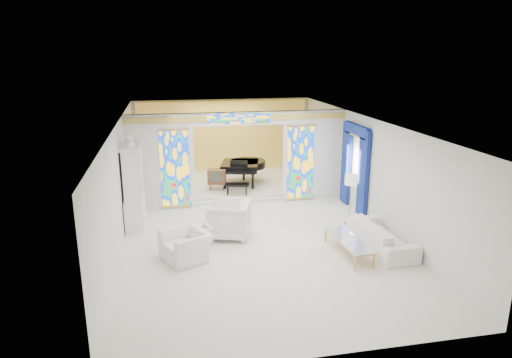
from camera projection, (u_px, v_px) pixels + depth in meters
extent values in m
plane|color=silver|center=(251.00, 225.00, 13.11)|extent=(12.00, 12.00, 0.00)
cube|color=white|center=(250.00, 121.00, 12.30)|extent=(7.00, 12.00, 0.02)
cube|color=silver|center=(223.00, 137.00, 18.37)|extent=(7.00, 0.02, 3.00)
cube|color=silver|center=(322.00, 274.00, 7.04)|extent=(7.00, 0.02, 3.00)
cube|color=silver|center=(120.00, 182.00, 12.05)|extent=(0.02, 12.00, 3.00)
cube|color=silver|center=(367.00, 169.00, 13.37)|extent=(0.02, 12.00, 3.00)
cube|color=silver|center=(159.00, 162.00, 14.12)|extent=(2.00, 0.18, 3.00)
cube|color=silver|center=(313.00, 156.00, 15.07)|extent=(2.00, 0.18, 3.00)
cube|color=silver|center=(238.00, 118.00, 14.24)|extent=(3.00, 0.18, 0.40)
cube|color=white|center=(192.00, 168.00, 14.27)|extent=(0.12, 0.06, 2.60)
cube|color=white|center=(285.00, 164.00, 14.84)|extent=(0.12, 0.06, 2.60)
cube|color=white|center=(239.00, 124.00, 14.19)|extent=(3.24, 0.06, 0.12)
cube|color=#D6BA50|center=(239.00, 118.00, 14.15)|extent=(7.00, 0.05, 0.18)
cube|color=gold|center=(175.00, 169.00, 14.16)|extent=(0.90, 0.04, 2.40)
cube|color=gold|center=(301.00, 163.00, 14.93)|extent=(0.90, 0.04, 2.40)
cube|color=gold|center=(239.00, 118.00, 14.14)|extent=(2.00, 0.04, 0.34)
cube|color=silver|center=(230.00, 183.00, 16.96)|extent=(6.80, 3.80, 0.18)
cube|color=#DEC64D|center=(223.00, 137.00, 18.26)|extent=(6.70, 0.10, 2.90)
cylinder|color=gold|center=(235.00, 117.00, 16.24)|extent=(0.48, 0.48, 0.30)
cube|color=navy|center=(363.00, 173.00, 13.43)|extent=(0.12, 0.55, 2.60)
cube|color=navy|center=(346.00, 163.00, 14.66)|extent=(0.12, 0.55, 2.60)
cube|color=navy|center=(357.00, 130.00, 13.73)|extent=(0.14, 1.70, 0.30)
cube|color=gold|center=(356.00, 135.00, 13.77)|extent=(0.12, 1.50, 0.06)
cube|color=white|center=(135.00, 211.00, 12.95)|extent=(0.50, 1.40, 0.90)
cube|color=white|center=(132.00, 172.00, 12.64)|extent=(0.44, 1.30, 1.40)
cube|color=silver|center=(141.00, 171.00, 12.68)|extent=(0.01, 1.20, 1.30)
cube|color=white|center=(130.00, 146.00, 12.44)|extent=(0.56, 1.46, 0.08)
cylinder|color=white|center=(129.00, 144.00, 12.08)|extent=(0.22, 0.22, 0.16)
sphere|color=white|center=(129.00, 138.00, 12.03)|extent=(0.20, 0.20, 0.20)
imported|color=white|center=(185.00, 246.00, 10.86)|extent=(1.32, 1.39, 0.71)
imported|color=white|center=(229.00, 219.00, 12.16)|extent=(1.35, 1.33, 0.99)
imported|color=white|center=(381.00, 236.00, 11.49)|extent=(0.97, 2.31, 0.67)
cylinder|color=white|center=(206.00, 228.00, 11.53)|extent=(0.57, 0.57, 0.03)
cylinder|color=white|center=(206.00, 237.00, 11.60)|extent=(0.09, 0.09, 0.50)
cylinder|color=white|center=(206.00, 246.00, 11.66)|extent=(0.38, 0.38, 0.03)
imported|color=white|center=(206.00, 224.00, 11.50)|extent=(0.23, 0.23, 0.19)
cube|color=silver|center=(349.00, 240.00, 11.11)|extent=(0.63, 1.82, 0.04)
cube|color=gold|center=(349.00, 241.00, 11.12)|extent=(0.67, 1.85, 0.03)
cube|color=gold|center=(355.00, 264.00, 10.32)|extent=(0.04, 0.04, 0.37)
cube|color=gold|center=(374.00, 261.00, 10.43)|extent=(0.04, 0.04, 0.37)
cube|color=gold|center=(326.00, 235.00, 11.91)|extent=(0.04, 0.04, 0.37)
cube|color=gold|center=(342.00, 234.00, 12.02)|extent=(0.04, 0.04, 0.37)
cylinder|color=gold|center=(349.00, 223.00, 13.20)|extent=(0.31, 0.31, 0.03)
cylinder|color=gold|center=(350.00, 202.00, 13.02)|extent=(0.03, 0.03, 1.35)
cylinder|color=silver|center=(351.00, 180.00, 12.84)|extent=(0.45, 0.45, 0.29)
cube|color=black|center=(240.00, 166.00, 16.39)|extent=(1.58, 1.64, 0.25)
cylinder|color=black|center=(248.00, 164.00, 16.68)|extent=(1.55, 1.55, 0.25)
cube|color=black|center=(238.00, 172.00, 15.64)|extent=(1.23, 0.55, 0.09)
cube|color=white|center=(238.00, 172.00, 15.56)|extent=(1.10, 0.35, 0.03)
cube|color=black|center=(239.00, 164.00, 15.87)|extent=(0.61, 0.18, 0.22)
cube|color=black|center=(237.00, 185.00, 15.20)|extent=(0.85, 0.49, 0.07)
cylinder|color=black|center=(225.00, 181.00, 15.93)|extent=(0.11, 0.11, 0.55)
cylinder|color=black|center=(253.00, 181.00, 15.88)|extent=(0.11, 0.11, 0.55)
cylinder|color=black|center=(244.00, 173.00, 17.01)|extent=(0.11, 0.11, 0.55)
cube|color=brown|center=(217.00, 176.00, 15.77)|extent=(0.70, 0.55, 0.50)
cube|color=#363B38|center=(216.00, 177.00, 15.56)|extent=(0.39, 0.11, 0.32)
cone|color=brown|center=(210.00, 188.00, 15.73)|extent=(0.04, 0.04, 0.22)
cone|color=brown|center=(224.00, 188.00, 15.71)|extent=(0.04, 0.04, 0.22)
cone|color=brown|center=(211.00, 185.00, 16.02)|extent=(0.04, 0.04, 0.22)
cone|color=brown|center=(224.00, 185.00, 16.00)|extent=(0.04, 0.04, 0.22)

